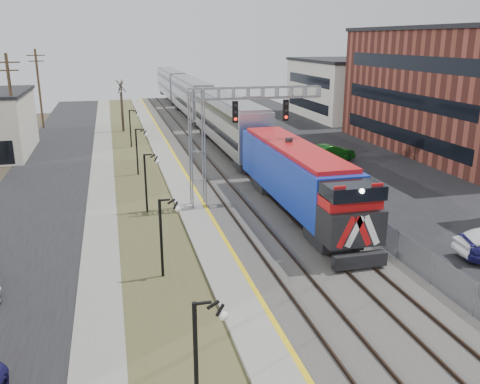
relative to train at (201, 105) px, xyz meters
name	(u,v)px	position (x,y,z in m)	size (l,w,h in m)	color
street_west	(41,191)	(-17.00, -25.44, -2.90)	(7.00, 120.00, 0.04)	black
sidewalk	(102,187)	(-12.50, -25.44, -2.88)	(2.00, 120.00, 0.08)	gray
grass_median	(141,184)	(-9.50, -25.44, -2.89)	(4.00, 120.00, 0.06)	#494B28
platform	(178,181)	(-6.50, -25.44, -2.80)	(2.00, 120.00, 0.24)	gray
ballast_bed	(237,177)	(-1.50, -25.44, -2.82)	(8.00, 120.00, 0.20)	#595651
parking_lot	(367,169)	(10.50, -25.44, -2.90)	(16.00, 120.00, 0.04)	black
platform_edge	(189,178)	(-5.62, -25.44, -2.67)	(0.24, 120.00, 0.01)	gold
track_near	(214,176)	(-3.50, -25.44, -2.64)	(1.58, 120.00, 0.15)	#2D2119
track_far	(255,174)	(0.00, -25.44, -2.64)	(1.58, 120.00, 0.15)	#2D2119
train	(201,105)	(0.00, 0.00, 0.00)	(3.00, 85.85, 5.33)	#1533AE
signal_gantry	(222,127)	(-4.28, -32.45, 2.67)	(9.00, 1.07, 8.15)	gray
lampposts	(161,237)	(-9.50, -42.16, -0.92)	(0.14, 62.14, 4.00)	black
fence	(285,166)	(2.70, -25.44, -2.12)	(0.04, 120.00, 1.60)	gray
bare_trees	(28,147)	(-18.16, -21.53, -0.22)	(12.30, 42.30, 5.95)	#382D23
car_lot_e	(314,164)	(5.62, -24.76, -2.26)	(1.56, 3.89, 1.33)	slate
car_lot_f	(330,154)	(8.32, -22.07, -2.10)	(1.74, 4.99, 1.64)	#0B370B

